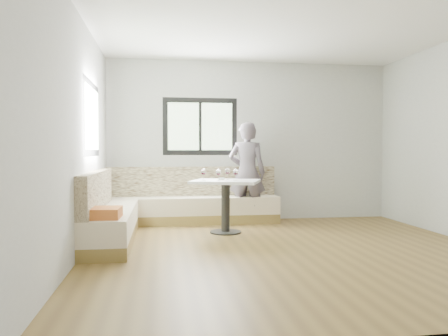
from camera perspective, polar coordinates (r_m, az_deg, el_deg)
The scene contains 9 objects.
room at distance 5.41m, azimuth 7.87°, elevation 4.24°, with size 5.01×5.01×2.81m.
banquette at distance 6.80m, azimuth -8.29°, elevation -5.31°, with size 2.90×2.80×0.95m.
table at distance 6.51m, azimuth 0.21°, elevation -3.33°, with size 1.15×1.03×0.79m.
person at distance 7.41m, azimuth 3.03°, elevation -0.60°, with size 0.62×0.41×1.71m, color #574E57.
olive_ramekin at distance 6.51m, azimuth -0.32°, elevation -1.43°, with size 0.09×0.09×0.03m.
wine_glass_a at distance 6.43m, azimuth -2.69°, elevation -0.54°, with size 0.08×0.08×0.18m.
wine_glass_b at distance 6.31m, azimuth -0.73°, elevation -0.58°, with size 0.08×0.08×0.18m.
wine_glass_c at distance 6.35m, azimuth 1.56°, elevation -0.57°, with size 0.08×0.08×0.18m.
wine_glass_d at distance 6.58m, azimuth 0.47°, elevation -0.47°, with size 0.08×0.08×0.18m.
Camera 1 is at (-1.57, -5.12, 1.22)m, focal length 35.00 mm.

